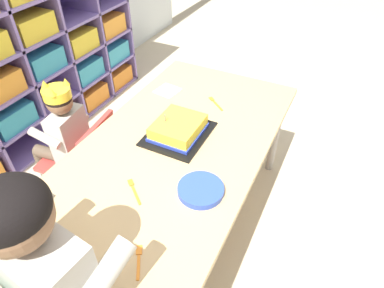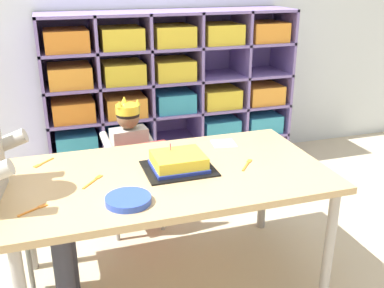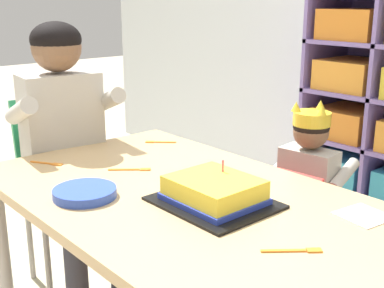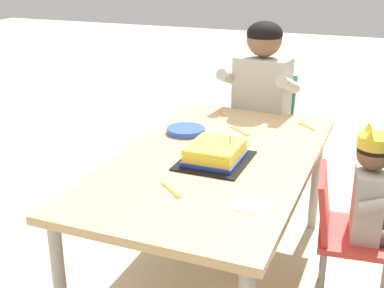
{
  "view_description": "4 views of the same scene",
  "coord_description": "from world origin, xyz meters",
  "views": [
    {
      "loc": [
        -1.04,
        -0.59,
        1.62
      ],
      "look_at": [
        -0.01,
        -0.09,
        0.65
      ],
      "focal_mm": 31.14,
      "sensor_mm": 36.0,
      "label": 1
    },
    {
      "loc": [
        -0.48,
        -1.83,
        1.49
      ],
      "look_at": [
        0.08,
        -0.08,
        0.78
      ],
      "focal_mm": 41.96,
      "sensor_mm": 36.0,
      "label": 2
    },
    {
      "loc": [
        1.02,
        -0.91,
        1.18
      ],
      "look_at": [
        -0.03,
        0.0,
        0.78
      ],
      "focal_mm": 47.76,
      "sensor_mm": 36.0,
      "label": 3
    },
    {
      "loc": [
        1.9,
        0.67,
        1.43
      ],
      "look_at": [
        0.04,
        -0.09,
        0.68
      ],
      "focal_mm": 47.58,
      "sensor_mm": 36.0,
      "label": 4
    }
  ],
  "objects": [
    {
      "name": "fork_scattered_mid_table",
      "position": [
        -0.34,
        0.01,
        0.62
      ],
      "size": [
        0.1,
        0.12,
        0.0
      ],
      "rotation": [
        0.0,
        0.0,
        4.03
      ],
      "color": "orange",
      "rests_on": "activity_table"
    },
    {
      "name": "activity_table",
      "position": [
        0.0,
        0.0,
        0.56
      ],
      "size": [
        1.46,
        0.8,
        0.62
      ],
      "color": "tan",
      "rests_on": "ground"
    },
    {
      "name": "storage_cubby_shelf",
      "position": [
        0.37,
        1.36,
        0.6
      ],
      "size": [
        1.86,
        0.39,
        1.22
      ],
      "color": "#7F6BB2",
      "rests_on": "ground"
    },
    {
      "name": "birthday_cake_on_tray",
      "position": [
        0.05,
        0.02,
        0.65
      ],
      "size": [
        0.32,
        0.27,
        0.11
      ],
      "color": "black",
      "rests_on": "activity_table"
    },
    {
      "name": "classroom_chair_blue",
      "position": [
        -0.07,
        0.56,
        0.35
      ],
      "size": [
        0.38,
        0.39,
        0.6
      ],
      "rotation": [
        0.0,
        0.0,
        3.26
      ],
      "color": "red",
      "rests_on": "ground"
    },
    {
      "name": "fork_near_child_seat",
      "position": [
        -0.59,
        -0.18,
        0.62
      ],
      "size": [
        0.11,
        0.08,
        0.0
      ],
      "rotation": [
        0.0,
        0.0,
        3.68
      ],
      "color": "orange",
      "rests_on": "activity_table"
    },
    {
      "name": "ground",
      "position": [
        0.0,
        0.0,
        0.0
      ],
      "size": [
        16.0,
        16.0,
        0.0
      ],
      "primitive_type": "plane",
      "color": "beige"
    },
    {
      "name": "fork_near_cake_tray",
      "position": [
        0.38,
        -0.03,
        0.62
      ],
      "size": [
        0.1,
        0.12,
        0.0
      ],
      "rotation": [
        0.0,
        0.0,
        4.03
      ],
      "color": "orange",
      "rests_on": "activity_table"
    },
    {
      "name": "child_with_crown",
      "position": [
        -0.08,
        0.67,
        0.5
      ],
      "size": [
        0.31,
        0.32,
        0.81
      ],
      "rotation": [
        0.0,
        0.0,
        3.26
      ],
      "color": "#B2ADA3",
      "rests_on": "ground"
    },
    {
      "name": "fork_at_table_front_edge",
      "position": [
        -0.56,
        0.28,
        0.62
      ],
      "size": [
        0.1,
        0.1,
        0.0
      ],
      "rotation": [
        0.0,
        0.0,
        0.79
      ],
      "color": "orange",
      "rests_on": "activity_table"
    },
    {
      "name": "paper_plate_stack",
      "position": [
        -0.23,
        -0.23,
        0.63
      ],
      "size": [
        0.19,
        0.19,
        0.03
      ],
      "primitive_type": "cylinder",
      "color": "blue",
      "rests_on": "activity_table"
    },
    {
      "name": "paper_napkin_square",
      "position": [
        0.37,
        0.26,
        0.62
      ],
      "size": [
        0.14,
        0.14,
        0.0
      ],
      "primitive_type": "cube",
      "rotation": [
        0.0,
        0.0,
        -0.14
      ],
      "color": "white",
      "rests_on": "activity_table"
    }
  ]
}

